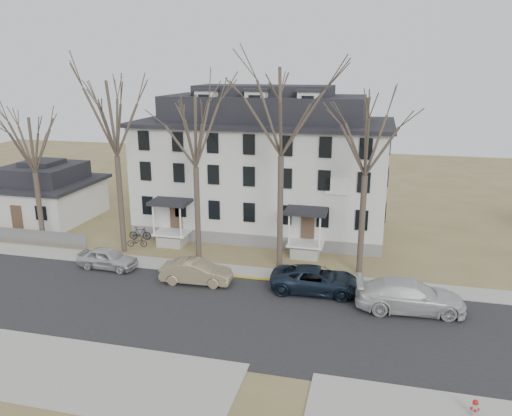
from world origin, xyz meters
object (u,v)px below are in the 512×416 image
(tree_center, at_px, (282,106))
(car_silver, at_px, (108,259))
(tree_bungalow, at_px, (31,141))
(tree_far_left, at_px, (114,113))
(car_tan, at_px, (196,272))
(tree_mid_left, at_px, (195,126))
(bicycle_left, at_px, (137,242))
(fire_hydrant, at_px, (475,409))
(bicycle_right, at_px, (140,234))
(small_house, at_px, (46,194))
(car_navy, at_px, (316,280))
(car_white, at_px, (410,296))
(tree_mid_right, at_px, (368,131))
(boarding_house, at_px, (264,167))

(tree_center, xyz_separation_m, car_silver, (-11.45, -3.33, -10.37))
(tree_center, distance_m, tree_bungalow, 19.23)
(tree_far_left, height_order, tree_center, tree_center)
(tree_bungalow, height_order, car_tan, tree_bungalow)
(tree_mid_left, height_order, bicycle_left, tree_mid_left)
(car_silver, height_order, fire_hydrant, car_silver)
(bicycle_right, bearing_deg, small_house, 62.45)
(car_navy, bearing_deg, car_silver, 86.80)
(car_navy, distance_m, bicycle_right, 16.22)
(car_silver, relative_size, fire_hydrant, 5.22)
(tree_far_left, xyz_separation_m, tree_mid_left, (6.00, 0.00, -0.74))
(car_silver, bearing_deg, car_tan, -94.74)
(car_navy, height_order, fire_hydrant, car_navy)
(small_house, xyz_separation_m, tree_far_left, (11.00, -6.20, 8.09))
(car_white, bearing_deg, small_house, 65.52)
(small_house, distance_m, car_white, 33.43)
(small_house, relative_size, tree_far_left, 0.63)
(tree_bungalow, height_order, car_navy, tree_bungalow)
(tree_mid_left, xyz_separation_m, tree_mid_right, (11.50, 0.00, 0.00))
(bicycle_right, bearing_deg, car_navy, -122.05)
(tree_bungalow, xyz_separation_m, bicycle_right, (7.05, 2.58, -7.59))
(small_house, distance_m, tree_center, 25.41)
(small_house, distance_m, car_navy, 27.86)
(small_house, relative_size, bicycle_left, 5.62)
(boarding_house, distance_m, tree_center, 10.39)
(bicycle_left, relative_size, fire_hydrant, 1.92)
(tree_mid_right, distance_m, car_white, 10.42)
(tree_center, height_order, fire_hydrant, tree_center)
(car_tan, bearing_deg, car_silver, 79.37)
(boarding_house, bearing_deg, tree_center, -69.80)
(tree_center, height_order, car_tan, tree_center)
(tree_bungalow, bearing_deg, car_navy, -9.43)
(tree_far_left, bearing_deg, bicycle_right, 88.94)
(boarding_house, bearing_deg, car_white, -48.44)
(small_house, bearing_deg, bicycle_right, -18.12)
(small_house, height_order, tree_mid_left, tree_mid_left)
(car_navy, bearing_deg, tree_far_left, 74.43)
(tree_mid_left, xyz_separation_m, car_white, (14.52, -4.84, -8.71))
(tree_far_left, bearing_deg, tree_bungalow, 180.00)
(car_silver, relative_size, bicycle_right, 2.37)
(fire_hydrant, bearing_deg, tree_bungalow, 155.24)
(tree_mid_left, height_order, car_tan, tree_mid_left)
(tree_center, distance_m, car_navy, 11.34)
(tree_center, relative_size, car_tan, 3.22)
(tree_mid_left, relative_size, fire_hydrant, 15.79)
(tree_mid_left, distance_m, fire_hydrant, 23.38)
(car_tan, bearing_deg, tree_bungalow, 70.29)
(tree_bungalow, bearing_deg, tree_mid_left, 0.00)
(tree_center, bearing_deg, fire_hydrant, -52.18)
(tree_bungalow, distance_m, bicycle_left, 10.86)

